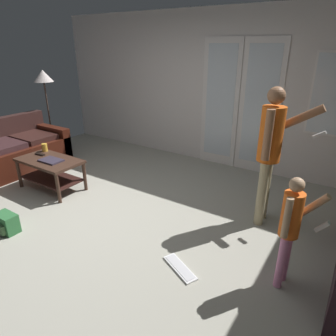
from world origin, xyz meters
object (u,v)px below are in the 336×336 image
(backpack, at_px, (6,223))
(laptop_closed, at_px, (51,160))
(floor_lamp, at_px, (44,81))
(tv_remote_black, at_px, (40,154))
(cup_near_edge, at_px, (45,147))
(leather_couch, at_px, (1,156))
(person_child, at_px, (291,224))
(person_adult, at_px, (271,146))
(coffee_table, at_px, (50,168))
(loose_keyboard, at_px, (180,268))

(backpack, relative_size, laptop_closed, 0.85)
(floor_lamp, height_order, tv_remote_black, floor_lamp)
(backpack, bearing_deg, tv_remote_black, 126.45)
(cup_near_edge, relative_size, tv_remote_black, 0.73)
(leather_couch, distance_m, cup_near_edge, 0.93)
(person_child, xyz_separation_m, floor_lamp, (-4.97, 1.30, 0.76))
(laptop_closed, distance_m, tv_remote_black, 0.37)
(laptop_closed, bearing_deg, cup_near_edge, 151.65)
(laptop_closed, xyz_separation_m, cup_near_edge, (-0.45, 0.23, 0.05))
(person_adult, relative_size, floor_lamp, 1.03)
(coffee_table, bearing_deg, cup_near_edge, 151.24)
(loose_keyboard, bearing_deg, backpack, -164.33)
(coffee_table, distance_m, person_child, 3.44)
(leather_couch, height_order, coffee_table, leather_couch)
(leather_couch, relative_size, floor_lamp, 1.35)
(person_adult, xyz_separation_m, backpack, (-2.42, -1.89, -0.87))
(floor_lamp, bearing_deg, person_adult, -4.28)
(leather_couch, distance_m, person_adult, 4.32)
(person_adult, height_order, cup_near_edge, person_adult)
(person_adult, bearing_deg, cup_near_edge, -168.84)
(coffee_table, xyz_separation_m, tv_remote_black, (-0.28, 0.05, 0.14))
(coffee_table, relative_size, loose_keyboard, 2.18)
(cup_near_edge, distance_m, tv_remote_black, 0.18)
(leather_couch, relative_size, tv_remote_black, 12.65)
(leather_couch, distance_m, person_child, 4.66)
(laptop_closed, height_order, cup_near_edge, cup_near_edge)
(person_adult, height_order, tv_remote_black, person_adult)
(leather_couch, bearing_deg, laptop_closed, 1.94)
(coffee_table, height_order, tv_remote_black, tv_remote_black)
(person_adult, xyz_separation_m, laptop_closed, (-2.86, -0.88, -0.50))
(person_adult, bearing_deg, backpack, -142.13)
(coffee_table, bearing_deg, person_child, -1.80)
(floor_lamp, bearing_deg, person_child, -14.62)
(person_child, distance_m, laptop_closed, 3.34)
(tv_remote_black, bearing_deg, loose_keyboard, -16.73)
(leather_couch, height_order, person_child, person_child)
(coffee_table, bearing_deg, tv_remote_black, 170.58)
(leather_couch, xyz_separation_m, floor_lamp, (-0.32, 1.26, 1.09))
(cup_near_edge, height_order, tv_remote_black, cup_near_edge)
(leather_couch, bearing_deg, person_child, -0.44)
(backpack, relative_size, loose_keyboard, 0.62)
(leather_couch, relative_size, person_adult, 1.31)
(person_adult, xyz_separation_m, tv_remote_black, (-3.22, -0.81, -0.50))
(leather_couch, distance_m, backpack, 2.00)
(backpack, distance_m, cup_near_edge, 1.57)
(person_adult, xyz_separation_m, floor_lamp, (-4.49, 0.34, 0.41))
(floor_lamp, relative_size, tv_remote_black, 9.40)
(coffee_table, relative_size, person_child, 0.92)
(backpack, xyz_separation_m, tv_remote_black, (-0.80, 1.08, 0.37))
(loose_keyboard, bearing_deg, laptop_closed, 169.98)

